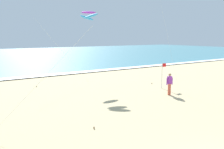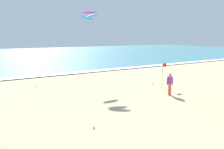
% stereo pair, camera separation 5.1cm
% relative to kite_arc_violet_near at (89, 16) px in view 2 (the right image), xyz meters
% --- Properties ---
extents(shoreline_foam, '(160.00, 1.45, 0.01)m').
position_rel_kite_arc_violet_near_xyz_m(shoreline_foam, '(-3.73, 6.60, -5.88)').
color(shoreline_foam, white).
rests_on(shoreline_foam, ocean_water).
extents(kite_arc_violet_near, '(5.32, 2.88, 6.33)m').
position_rel_kite_arc_violet_near_xyz_m(kite_arc_violet_near, '(0.00, 0.00, 0.00)').
color(kite_arc_violet_near, '#2D99DB').
rests_on(kite_arc_violet_near, ground).
extents(bystander_purple_top, '(0.49, 0.26, 1.59)m').
position_rel_kite_arc_violet_near_xyz_m(bystander_purple_top, '(2.82, -6.82, -5.15)').
color(bystander_purple_top, '#D8593F').
rests_on(bystander_purple_top, ground).
extents(lifeguard_flag, '(0.45, 0.05, 2.10)m').
position_rel_kite_arc_violet_near_xyz_m(lifeguard_flag, '(4.12, -4.83, -4.70)').
color(lifeguard_flag, silver).
rests_on(lifeguard_flag, ground).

